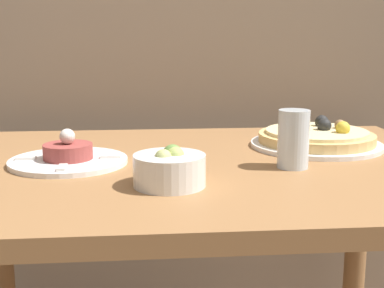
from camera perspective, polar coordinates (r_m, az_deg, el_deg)
dining_table at (r=1.12m, az=0.37°, el=-7.80°), size 1.10×0.78×0.77m
pizza_plate at (r=1.27m, az=13.12°, el=0.61°), size 0.30×0.30×0.07m
tartare_plate at (r=1.10m, az=-13.06°, el=-1.37°), size 0.24×0.24×0.07m
small_bowl at (r=0.92m, az=-2.39°, el=-2.61°), size 0.12×0.12×0.07m
drinking_glass at (r=1.05m, az=10.77°, el=0.52°), size 0.06×0.06×0.11m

